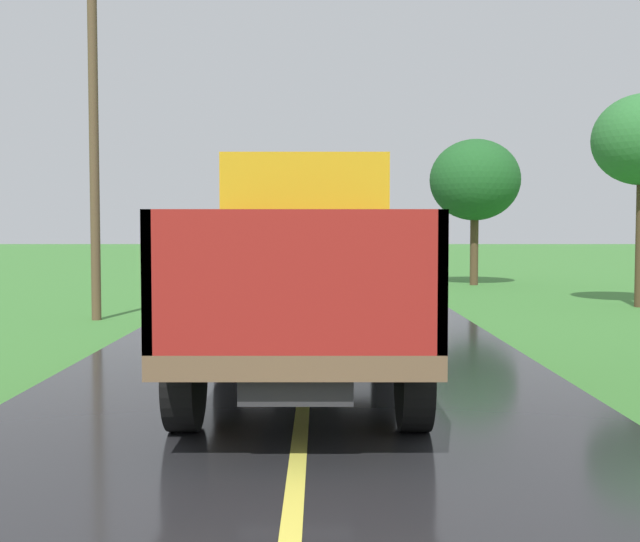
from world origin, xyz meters
name	(u,v)px	position (x,y,z in m)	size (l,w,h in m)	color
banana_truck_near	(307,267)	(-0.02, 10.19, 1.47)	(2.38, 5.82, 2.80)	#2D2D30
utility_pole_roadside	(98,123)	(-4.56, 17.27, 4.15)	(2.24, 0.20, 7.65)	brown
roadside_tree_mid_right	(479,180)	(5.47, 27.76, 3.58)	(3.08, 3.08, 4.98)	#4C3823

